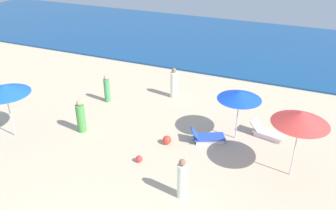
{
  "coord_description": "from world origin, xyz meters",
  "views": [
    {
      "loc": [
        5.15,
        -4.16,
        8.67
      ],
      "look_at": [
        -0.67,
        9.38,
        0.97
      ],
      "focal_mm": 37.69,
      "sensor_mm": 36.0,
      "label": 1
    }
  ],
  "objects_px": {
    "beachgoer_0": "(81,117)",
    "beachgoer_4": "(182,179)",
    "umbrella_0": "(301,118)",
    "beach_ball_2": "(139,159)",
    "beach_ball_1": "(167,140)",
    "beachgoer_3": "(174,84)",
    "lounge_chair_1_1": "(267,132)",
    "umbrella_1": "(240,95)",
    "lounge_chair_1_0": "(207,137)",
    "umbrella_3": "(4,89)",
    "beachgoer_1": "(107,89)"
  },
  "relations": [
    {
      "from": "beachgoer_1",
      "to": "beachgoer_3",
      "type": "height_order",
      "value": "beachgoer_3"
    },
    {
      "from": "umbrella_0",
      "to": "beach_ball_2",
      "type": "height_order",
      "value": "umbrella_0"
    },
    {
      "from": "lounge_chair_1_0",
      "to": "umbrella_3",
      "type": "bearing_deg",
      "value": 82.43
    },
    {
      "from": "beachgoer_3",
      "to": "beachgoer_4",
      "type": "bearing_deg",
      "value": -42.74
    },
    {
      "from": "lounge_chair_1_1",
      "to": "beachgoer_4",
      "type": "relative_size",
      "value": 1.03
    },
    {
      "from": "umbrella_0",
      "to": "lounge_chair_1_0",
      "type": "height_order",
      "value": "umbrella_0"
    },
    {
      "from": "beachgoer_0",
      "to": "beachgoer_1",
      "type": "distance_m",
      "value": 3.14
    },
    {
      "from": "lounge_chair_1_1",
      "to": "beach_ball_2",
      "type": "relative_size",
      "value": 5.91
    },
    {
      "from": "lounge_chair_1_1",
      "to": "beach_ball_1",
      "type": "xyz_separation_m",
      "value": [
        -3.9,
        -2.32,
        -0.05
      ]
    },
    {
      "from": "lounge_chair_1_0",
      "to": "beach_ball_1",
      "type": "xyz_separation_m",
      "value": [
        -1.54,
        -0.86,
        -0.04
      ]
    },
    {
      "from": "beachgoer_1",
      "to": "beach_ball_2",
      "type": "height_order",
      "value": "beachgoer_1"
    },
    {
      "from": "lounge_chair_1_0",
      "to": "beach_ball_1",
      "type": "distance_m",
      "value": 1.76
    },
    {
      "from": "umbrella_1",
      "to": "beachgoer_0",
      "type": "height_order",
      "value": "umbrella_1"
    },
    {
      "from": "beachgoer_4",
      "to": "beachgoer_1",
      "type": "bearing_deg",
      "value": -133.12
    },
    {
      "from": "umbrella_1",
      "to": "lounge_chair_1_1",
      "type": "relative_size",
      "value": 1.41
    },
    {
      "from": "umbrella_3",
      "to": "beachgoer_1",
      "type": "bearing_deg",
      "value": 66.05
    },
    {
      "from": "beachgoer_1",
      "to": "beach_ball_2",
      "type": "bearing_deg",
      "value": -156.94
    },
    {
      "from": "umbrella_3",
      "to": "beach_ball_2",
      "type": "xyz_separation_m",
      "value": [
        6.11,
        0.48,
        -2.19
      ]
    },
    {
      "from": "beachgoer_3",
      "to": "beach_ball_1",
      "type": "bearing_deg",
      "value": -48.47
    },
    {
      "from": "beachgoer_0",
      "to": "beachgoer_3",
      "type": "bearing_deg",
      "value": -174.46
    },
    {
      "from": "beachgoer_1",
      "to": "beachgoer_4",
      "type": "bearing_deg",
      "value": -151.32
    },
    {
      "from": "lounge_chair_1_1",
      "to": "beachgoer_0",
      "type": "height_order",
      "value": "beachgoer_0"
    },
    {
      "from": "beachgoer_0",
      "to": "beachgoer_4",
      "type": "distance_m",
      "value": 6.27
    },
    {
      "from": "umbrella_3",
      "to": "beach_ball_1",
      "type": "relative_size",
      "value": 6.66
    },
    {
      "from": "beachgoer_1",
      "to": "beachgoer_0",
      "type": "bearing_deg",
      "value": 168.64
    },
    {
      "from": "beach_ball_1",
      "to": "beach_ball_2",
      "type": "height_order",
      "value": "beach_ball_1"
    },
    {
      "from": "umbrella_1",
      "to": "beachgoer_4",
      "type": "xyz_separation_m",
      "value": [
        -0.84,
        -4.5,
        -1.39
      ]
    },
    {
      "from": "umbrella_3",
      "to": "beachgoer_4",
      "type": "relative_size",
      "value": 1.6
    },
    {
      "from": "umbrella_0",
      "to": "beach_ball_2",
      "type": "xyz_separation_m",
      "value": [
        -5.72,
        -1.57,
        -2.38
      ]
    },
    {
      "from": "beachgoer_4",
      "to": "beach_ball_1",
      "type": "relative_size",
      "value": 4.16
    },
    {
      "from": "beachgoer_4",
      "to": "beachgoer_0",
      "type": "bearing_deg",
      "value": -114.32
    },
    {
      "from": "beach_ball_1",
      "to": "umbrella_3",
      "type": "bearing_deg",
      "value": -162.25
    },
    {
      "from": "beachgoer_0",
      "to": "beachgoer_1",
      "type": "xyz_separation_m",
      "value": [
        -0.54,
        3.09,
        -0.0
      ]
    },
    {
      "from": "beachgoer_4",
      "to": "umbrella_3",
      "type": "bearing_deg",
      "value": -98.06
    },
    {
      "from": "lounge_chair_1_1",
      "to": "beachgoer_1",
      "type": "xyz_separation_m",
      "value": [
        -8.48,
        0.19,
        0.48
      ]
    },
    {
      "from": "umbrella_1",
      "to": "beachgoer_4",
      "type": "distance_m",
      "value": 4.78
    },
    {
      "from": "lounge_chair_1_0",
      "to": "beach_ball_2",
      "type": "height_order",
      "value": "lounge_chair_1_0"
    },
    {
      "from": "beachgoer_3",
      "to": "beachgoer_4",
      "type": "relative_size",
      "value": 1.07
    },
    {
      "from": "umbrella_1",
      "to": "beachgoer_0",
      "type": "relative_size",
      "value": 1.47
    },
    {
      "from": "umbrella_1",
      "to": "beachgoer_4",
      "type": "relative_size",
      "value": 1.46
    },
    {
      "from": "beachgoer_4",
      "to": "beach_ball_2",
      "type": "xyz_separation_m",
      "value": [
        -2.32,
        1.21,
        -0.61
      ]
    },
    {
      "from": "beach_ball_1",
      "to": "lounge_chair_1_1",
      "type": "bearing_deg",
      "value": 30.69
    },
    {
      "from": "lounge_chair_1_0",
      "to": "beachgoer_0",
      "type": "bearing_deg",
      "value": 76.93
    },
    {
      "from": "beachgoer_0",
      "to": "umbrella_1",
      "type": "bearing_deg",
      "value": 140.77
    },
    {
      "from": "umbrella_0",
      "to": "beach_ball_2",
      "type": "relative_size",
      "value": 9.93
    },
    {
      "from": "lounge_chair_1_1",
      "to": "beachgoer_0",
      "type": "xyz_separation_m",
      "value": [
        -7.93,
        -2.9,
        0.48
      ]
    },
    {
      "from": "lounge_chair_1_1",
      "to": "beachgoer_3",
      "type": "distance_m",
      "value": 5.83
    },
    {
      "from": "beachgoer_4",
      "to": "lounge_chair_1_0",
      "type": "bearing_deg",
      "value": -178.93
    },
    {
      "from": "umbrella_0",
      "to": "beachgoer_3",
      "type": "height_order",
      "value": "umbrella_0"
    },
    {
      "from": "umbrella_1",
      "to": "beachgoer_1",
      "type": "relative_size",
      "value": 1.54
    }
  ]
}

